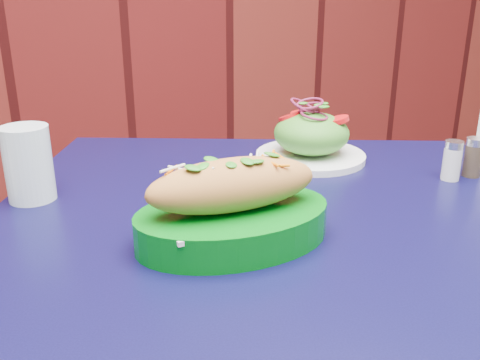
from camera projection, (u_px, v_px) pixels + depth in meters
name	position (u px, v px, depth m)	size (l,w,h in m)	color
cafe_table	(269.00, 273.00, 0.77)	(1.06, 1.06, 0.75)	black
banh_mi_basket	(233.00, 207.00, 0.66)	(0.25, 0.16, 0.12)	#016510
salad_plate	(311.00, 138.00, 0.97)	(0.20, 0.20, 0.11)	white
water_glass	(28.00, 164.00, 0.79)	(0.07, 0.07, 0.11)	silver
salt_shaker	(452.00, 160.00, 0.88)	(0.03, 0.03, 0.07)	white
pepper_shaker	(473.00, 157.00, 0.89)	(0.03, 0.03, 0.07)	#3F3326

